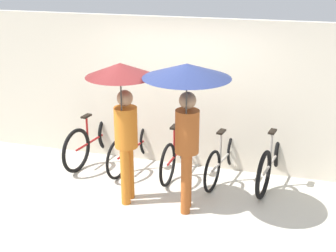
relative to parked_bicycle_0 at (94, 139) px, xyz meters
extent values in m
plane|color=beige|center=(1.50, -1.47, -0.38)|extent=(30.00, 30.00, 0.00)
cube|color=beige|center=(1.50, 0.30, 0.85)|extent=(11.01, 0.12, 2.45)
torus|color=black|center=(0.08, 0.50, -0.01)|extent=(0.17, 0.73, 0.73)
torus|color=black|center=(-0.08, -0.51, -0.01)|extent=(0.17, 0.73, 0.73)
cylinder|color=maroon|center=(0.00, -0.01, -0.01)|extent=(0.19, 1.02, 0.04)
cylinder|color=maroon|center=(-0.03, -0.18, 0.22)|extent=(0.04, 0.04, 0.47)
cube|color=black|center=(-0.03, -0.18, 0.48)|extent=(0.12, 0.21, 0.03)
cylinder|color=maroon|center=(0.08, 0.50, 0.30)|extent=(0.04, 0.04, 0.63)
cylinder|color=maroon|center=(0.08, 0.50, 0.62)|extent=(0.44, 0.10, 0.03)
torus|color=black|center=(0.84, 0.47, -0.05)|extent=(0.16, 0.66, 0.67)
torus|color=black|center=(0.66, -0.55, -0.05)|extent=(0.16, 0.66, 0.67)
cylinder|color=maroon|center=(0.75, -0.04, -0.05)|extent=(0.22, 1.03, 0.04)
cylinder|color=maroon|center=(0.72, -0.22, 0.21)|extent=(0.04, 0.04, 0.52)
cube|color=black|center=(0.72, -0.22, 0.49)|extent=(0.12, 0.21, 0.03)
cylinder|color=maroon|center=(0.84, 0.47, 0.33)|extent=(0.04, 0.04, 0.76)
cylinder|color=maroon|center=(0.84, 0.47, 0.71)|extent=(0.44, 0.11, 0.03)
torus|color=black|center=(1.53, 0.41, -0.04)|extent=(0.08, 0.68, 0.68)
torus|color=black|center=(1.48, -0.57, -0.04)|extent=(0.08, 0.68, 0.68)
cylinder|color=maroon|center=(1.50, -0.08, -0.04)|extent=(0.09, 0.98, 0.04)
cylinder|color=maroon|center=(1.49, -0.25, 0.21)|extent=(0.04, 0.04, 0.49)
cube|color=black|center=(1.49, -0.25, 0.47)|extent=(0.10, 0.20, 0.03)
cylinder|color=maroon|center=(1.53, 0.41, 0.34)|extent=(0.04, 0.04, 0.76)
cylinder|color=maroon|center=(1.53, 0.41, 0.72)|extent=(0.44, 0.05, 0.03)
torus|color=black|center=(2.34, 0.45, -0.06)|extent=(0.15, 0.64, 0.64)
torus|color=black|center=(2.17, -0.56, -0.06)|extent=(0.15, 0.64, 0.64)
cylinder|color=#A59E93|center=(2.25, -0.06, -0.06)|extent=(0.21, 1.02, 0.04)
cylinder|color=#A59E93|center=(2.22, -0.23, 0.19)|extent=(0.04, 0.04, 0.50)
cube|color=black|center=(2.22, -0.23, 0.46)|extent=(0.12, 0.21, 0.03)
cylinder|color=#A59E93|center=(2.34, 0.45, 0.26)|extent=(0.04, 0.04, 0.64)
cylinder|color=#A59E93|center=(2.34, 0.45, 0.58)|extent=(0.44, 0.10, 0.03)
torus|color=black|center=(3.10, 0.52, -0.02)|extent=(0.18, 0.73, 0.73)
torus|color=black|center=(2.92, -0.55, -0.02)|extent=(0.18, 0.73, 0.73)
cylinder|color=#A59E93|center=(3.01, -0.01, -0.02)|extent=(0.21, 1.08, 0.04)
cylinder|color=#A59E93|center=(2.98, -0.20, 0.25)|extent=(0.04, 0.04, 0.53)
cube|color=black|center=(2.98, -0.20, 0.53)|extent=(0.12, 0.21, 0.03)
cylinder|color=#A59E93|center=(3.10, 0.52, 0.30)|extent=(0.04, 0.04, 0.63)
cylinder|color=#A59E93|center=(3.10, 0.52, 0.61)|extent=(0.44, 0.10, 0.03)
cylinder|color=#C66B1E|center=(1.06, -1.10, 0.04)|extent=(0.13, 0.13, 0.84)
cylinder|color=#C66B1E|center=(1.06, -1.28, 0.04)|extent=(0.13, 0.13, 0.84)
cylinder|color=#C66B1E|center=(1.06, -1.19, 0.75)|extent=(0.32, 0.32, 0.57)
sphere|color=tan|center=(1.06, -1.19, 1.17)|extent=(0.22, 0.22, 0.22)
cylinder|color=#332D28|center=(1.07, -1.33, 1.14)|extent=(0.02, 0.02, 0.72)
cone|color=#591919|center=(1.07, -1.33, 1.59)|extent=(0.91, 0.91, 0.18)
cylinder|color=#9E4C1E|center=(1.92, -1.11, 0.06)|extent=(0.13, 0.13, 0.87)
cylinder|color=#9E4C1E|center=(1.94, -1.29, 0.06)|extent=(0.13, 0.13, 0.87)
cylinder|color=#9E4C1E|center=(1.93, -1.20, 0.79)|extent=(0.32, 0.32, 0.59)
sphere|color=#997051|center=(1.93, -1.20, 1.22)|extent=(0.23, 0.23, 0.23)
cylinder|color=#332D28|center=(1.95, -1.34, 1.18)|extent=(0.02, 0.02, 0.73)
cone|color=#19234C|center=(1.95, -1.34, 1.64)|extent=(1.11, 1.11, 0.18)
camera|label=1|loc=(3.28, -6.78, 2.99)|focal=50.00mm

